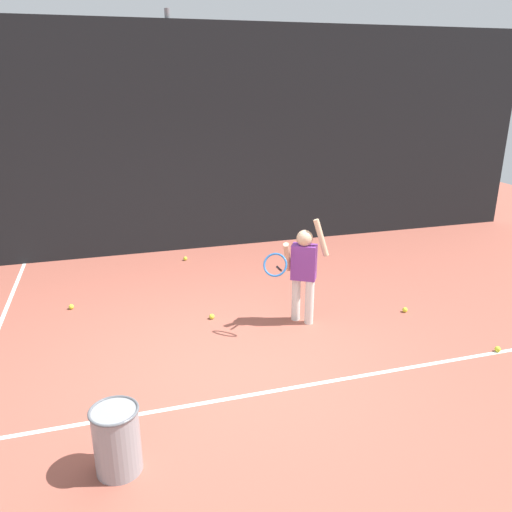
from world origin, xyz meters
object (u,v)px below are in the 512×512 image
ball_hopper (117,439)px  tennis_ball_1 (186,258)px  tennis_ball_6 (498,349)px  tennis_player (303,268)px  tennis_ball_4 (71,307)px  tennis_ball_2 (212,316)px  tennis_ball_7 (405,310)px

ball_hopper → tennis_ball_1: ball_hopper is taller
tennis_ball_6 → ball_hopper: bearing=-170.8°
tennis_player → tennis_ball_4: size_ratio=20.46×
tennis_ball_4 → tennis_ball_6: 5.32m
tennis_ball_4 → tennis_ball_6: bearing=-28.4°
ball_hopper → tennis_ball_4: (-0.52, 3.20, -0.26)m
tennis_ball_1 → tennis_ball_2: size_ratio=1.00×
tennis_player → tennis_ball_6: (1.86, -1.32, -0.69)m
tennis_player → tennis_ball_2: 1.33m
tennis_ball_1 → tennis_ball_7: bearing=-48.6°
tennis_ball_2 → tennis_ball_6: bearing=-30.3°
tennis_ball_4 → tennis_ball_6: same height
ball_hopper → tennis_ball_6: bearing=9.2°
ball_hopper → tennis_player: bearing=41.1°
tennis_player → tennis_ball_1: 2.96m
ball_hopper → tennis_ball_1: 4.85m
tennis_ball_2 → tennis_ball_4: size_ratio=1.00×
ball_hopper → tennis_ball_2: bearing=62.8°
tennis_ball_6 → tennis_ball_2: bearing=149.7°
ball_hopper → tennis_ball_2: size_ratio=8.52×
tennis_ball_2 → tennis_ball_7: size_ratio=1.00×
tennis_ball_1 → tennis_ball_2: 2.29m
tennis_ball_6 → tennis_ball_7: (-0.45, 1.20, 0.00)m
tennis_ball_1 → tennis_ball_7: 3.74m
tennis_player → tennis_ball_2: tennis_player is taller
tennis_ball_7 → tennis_ball_1: bearing=131.4°
tennis_ball_4 → tennis_ball_7: bearing=-17.4°
tennis_ball_7 → tennis_ball_2: bearing=168.2°
tennis_player → tennis_ball_1: bearing=142.5°
tennis_player → tennis_ball_6: size_ratio=20.46×
tennis_player → tennis_ball_2: (-1.07, 0.39, -0.69)m
ball_hopper → tennis_ball_6: 4.22m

